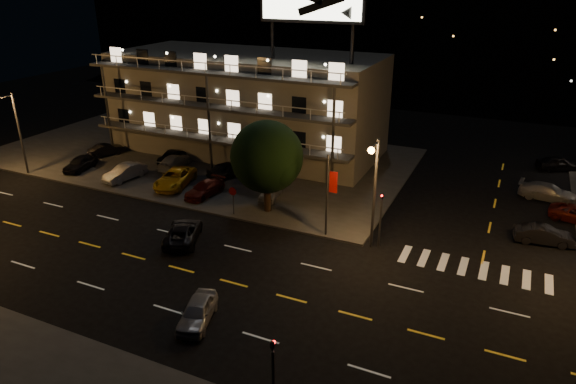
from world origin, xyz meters
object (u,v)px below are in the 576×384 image
at_px(lot_car_4, 270,191).
at_px(road_car_west, 183,232).
at_px(lot_car_2, 175,178).
at_px(lot_car_7, 175,161).
at_px(tree, 266,159).
at_px(road_car_east, 197,311).
at_px(side_car_0, 544,235).

bearing_deg(lot_car_4, road_car_west, -116.45).
xyz_separation_m(lot_car_2, lot_car_4, (9.16, 1.11, -0.12)).
bearing_deg(lot_car_7, tree, 150.76).
distance_m(lot_car_4, road_car_east, 17.35).
bearing_deg(lot_car_7, lot_car_4, 159.41).
height_order(lot_car_2, side_car_0, lot_car_2).
height_order(lot_car_2, lot_car_7, lot_car_2).
bearing_deg(road_car_east, lot_car_7, 112.50).
distance_m(tree, side_car_0, 21.25).
bearing_deg(tree, lot_car_4, 110.54).
bearing_deg(side_car_0, lot_car_7, 79.11).
relative_size(tree, side_car_0, 1.85).
distance_m(lot_car_7, road_car_west, 15.50).
height_order(side_car_0, road_car_east, side_car_0).
xyz_separation_m(lot_car_4, road_car_west, (-2.45, -9.32, -0.10)).
xyz_separation_m(tree, side_car_0, (20.57, 3.58, -3.96)).
bearing_deg(side_car_0, road_car_east, 127.79).
height_order(tree, lot_car_4, tree).
distance_m(side_car_0, road_car_east, 25.22).
bearing_deg(road_car_west, lot_car_4, -128.23).
bearing_deg(lot_car_4, tree, -81.17).
distance_m(lot_car_7, side_car_0, 33.57).
distance_m(lot_car_2, road_car_east, 20.50).
relative_size(lot_car_2, road_car_west, 1.10).
xyz_separation_m(lot_car_4, side_car_0, (21.45, 1.22, -0.09)).
relative_size(tree, lot_car_4, 2.08).
relative_size(lot_car_2, lot_car_4, 1.46).
xyz_separation_m(lot_car_7, road_car_east, (15.99, -19.73, -0.16)).
bearing_deg(road_car_west, lot_car_7, -75.11).
height_order(lot_car_7, side_car_0, lot_car_7).
bearing_deg(road_car_west, road_car_east, 106.51).
xyz_separation_m(tree, lot_car_4, (-0.89, 2.36, -3.86)).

